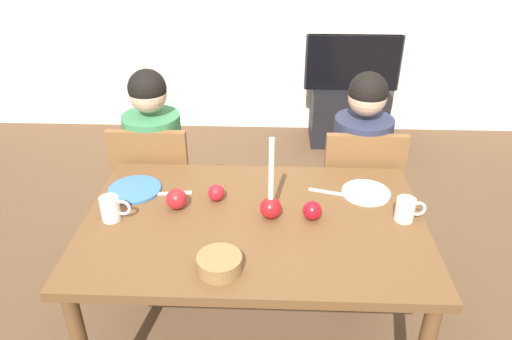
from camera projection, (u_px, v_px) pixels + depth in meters
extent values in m
cube|color=brown|center=(254.00, 223.00, 1.97)|extent=(1.40, 0.90, 0.04)
cylinder|color=brown|center=(136.00, 234.00, 2.52)|extent=(0.06, 0.06, 0.71)
cylinder|color=brown|center=(381.00, 240.00, 2.47)|extent=(0.06, 0.06, 0.71)
cube|color=brown|center=(162.00, 192.00, 2.74)|extent=(0.40, 0.40, 0.04)
cube|color=brown|center=(150.00, 171.00, 2.46)|extent=(0.40, 0.04, 0.45)
cylinder|color=brown|center=(198.00, 209.00, 2.99)|extent=(0.04, 0.04, 0.41)
cylinder|color=brown|center=(144.00, 207.00, 3.00)|extent=(0.04, 0.04, 0.41)
cylinder|color=brown|center=(189.00, 243.00, 2.70)|extent=(0.04, 0.04, 0.41)
cylinder|color=brown|center=(130.00, 241.00, 2.71)|extent=(0.04, 0.04, 0.41)
cube|color=brown|center=(353.00, 196.00, 2.70)|extent=(0.40, 0.40, 0.04)
cube|color=brown|center=(363.00, 175.00, 2.42)|extent=(0.40, 0.04, 0.45)
cylinder|color=brown|center=(374.00, 212.00, 2.95)|extent=(0.04, 0.04, 0.41)
cylinder|color=brown|center=(318.00, 211.00, 2.96)|extent=(0.04, 0.04, 0.41)
cylinder|color=brown|center=(384.00, 247.00, 2.66)|extent=(0.04, 0.04, 0.41)
cylinder|color=brown|center=(323.00, 246.00, 2.67)|extent=(0.04, 0.04, 0.41)
cube|color=#33384C|center=(164.00, 226.00, 2.79)|extent=(0.28, 0.28, 0.45)
cylinder|color=#387A4C|center=(155.00, 156.00, 2.56)|extent=(0.30, 0.30, 0.48)
sphere|color=tan|center=(148.00, 94.00, 2.39)|extent=(0.19, 0.19, 0.19)
sphere|color=black|center=(147.00, 88.00, 2.37)|extent=(0.19, 0.19, 0.19)
cube|color=#33384C|center=(351.00, 231.00, 2.76)|extent=(0.28, 0.28, 0.45)
cylinder|color=#282D47|center=(360.00, 160.00, 2.53)|extent=(0.30, 0.30, 0.48)
sphere|color=tan|center=(367.00, 97.00, 2.35)|extent=(0.19, 0.19, 0.19)
sphere|color=black|center=(368.00, 91.00, 2.34)|extent=(0.19, 0.19, 0.19)
cube|color=black|center=(347.00, 115.00, 4.18)|extent=(0.64, 0.40, 0.48)
cube|color=black|center=(353.00, 63.00, 3.95)|extent=(0.79, 0.04, 0.46)
cube|color=black|center=(353.00, 63.00, 3.95)|extent=(0.76, 0.05, 0.46)
sphere|color=red|center=(271.00, 208.00, 1.95)|extent=(0.09, 0.09, 0.09)
cylinder|color=#EFE5C6|center=(271.00, 169.00, 1.86)|extent=(0.02, 0.02, 0.27)
cylinder|color=teal|center=(135.00, 189.00, 2.15)|extent=(0.24, 0.24, 0.01)
cylinder|color=white|center=(366.00, 193.00, 2.13)|extent=(0.21, 0.21, 0.01)
cylinder|color=white|center=(110.00, 209.00, 1.94)|extent=(0.08, 0.08, 0.10)
torus|color=white|center=(122.00, 208.00, 1.93)|extent=(0.07, 0.01, 0.07)
cylinder|color=silver|center=(405.00, 209.00, 1.94)|extent=(0.08, 0.08, 0.10)
torus|color=silver|center=(418.00, 209.00, 1.93)|extent=(0.07, 0.01, 0.07)
cube|color=silver|center=(172.00, 193.00, 2.13)|extent=(0.18, 0.04, 0.01)
cube|color=silver|center=(329.00, 192.00, 2.13)|extent=(0.18, 0.06, 0.01)
cylinder|color=olive|center=(220.00, 263.00, 1.68)|extent=(0.16, 0.16, 0.06)
sphere|color=red|center=(312.00, 210.00, 1.95)|extent=(0.08, 0.08, 0.08)
sphere|color=#AB1A1F|center=(176.00, 199.00, 2.01)|extent=(0.09, 0.09, 0.09)
sphere|color=#B21822|center=(216.00, 193.00, 2.07)|extent=(0.07, 0.07, 0.07)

